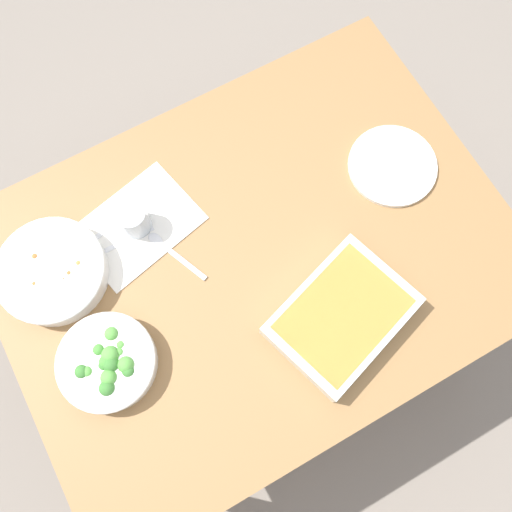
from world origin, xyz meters
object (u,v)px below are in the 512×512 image
(spoon_by_stew, at_px, (110,249))
(spoon_spare, at_px, (169,250))
(stew_bowl, at_px, (52,272))
(broccoli_bowl, at_px, (108,363))
(drink_cup, at_px, (134,220))
(baking_dish, at_px, (342,316))
(fork_on_table, at_px, (115,221))
(side_plate, at_px, (392,166))
(spoon_by_broccoli, at_px, (125,350))

(spoon_by_stew, distance_m, spoon_spare, 0.14)
(stew_bowl, relative_size, broccoli_bowl, 1.16)
(drink_cup, bearing_deg, stew_bowl, 5.29)
(stew_bowl, xyz_separation_m, drink_cup, (-0.22, -0.02, 0.01))
(baking_dish, bearing_deg, fork_on_table, -52.94)
(side_plate, height_order, spoon_by_broccoli, side_plate)
(stew_bowl, relative_size, spoon_by_stew, 1.44)
(stew_bowl, xyz_separation_m, spoon_spare, (-0.26, 0.07, -0.03))
(drink_cup, xyz_separation_m, spoon_spare, (-0.04, 0.09, -0.03))
(spoon_by_broccoli, height_order, spoon_spare, same)
(broccoli_bowl, distance_m, side_plate, 0.82)
(baking_dish, bearing_deg, drink_cup, -54.27)
(spoon_spare, bearing_deg, baking_dish, 128.77)
(drink_cup, height_order, spoon_by_stew, drink_cup)
(stew_bowl, height_order, drink_cup, drink_cup)
(stew_bowl, distance_m, baking_dish, 0.66)
(side_plate, distance_m, spoon_spare, 0.59)
(baking_dish, distance_m, fork_on_table, 0.58)
(drink_cup, height_order, fork_on_table, drink_cup)
(stew_bowl, height_order, spoon_by_broccoli, stew_bowl)
(broccoli_bowl, xyz_separation_m, baking_dish, (-0.50, 0.16, 0.00))
(fork_on_table, bearing_deg, baking_dish, 127.06)
(fork_on_table, bearing_deg, spoon_by_broccoli, 69.73)
(broccoli_bowl, relative_size, fork_on_table, 1.25)
(baking_dish, bearing_deg, stew_bowl, -37.85)
(stew_bowl, bearing_deg, side_plate, 170.13)
(baking_dish, relative_size, fork_on_table, 2.02)
(baking_dish, xyz_separation_m, drink_cup, (0.31, -0.43, 0.00))
(drink_cup, relative_size, fork_on_table, 0.49)
(baking_dish, distance_m, spoon_by_stew, 0.56)
(side_plate, bearing_deg, stew_bowl, -9.87)
(spoon_by_broccoli, distance_m, spoon_spare, 0.25)
(side_plate, bearing_deg, fork_on_table, -16.93)
(side_plate, height_order, fork_on_table, side_plate)
(broccoli_bowl, height_order, spoon_by_stew, broccoli_bowl)
(spoon_by_stew, relative_size, fork_on_table, 1.01)
(baking_dish, height_order, spoon_spare, baking_dish)
(fork_on_table, bearing_deg, side_plate, 163.07)
(drink_cup, xyz_separation_m, spoon_by_stew, (0.08, 0.02, -0.03))
(drink_cup, relative_size, spoon_by_stew, 0.48)
(stew_bowl, bearing_deg, spoon_by_broccoli, 105.80)
(spoon_spare, bearing_deg, stew_bowl, -15.88)
(spoon_by_stew, relative_size, spoon_by_broccoli, 1.01)
(stew_bowl, distance_m, fork_on_table, 0.18)
(broccoli_bowl, height_order, fork_on_table, broccoli_bowl)
(baking_dish, xyz_separation_m, spoon_spare, (0.27, -0.33, -0.03))
(stew_bowl, relative_size, spoon_spare, 1.49)
(spoon_by_stew, bearing_deg, side_plate, 168.48)
(spoon_spare, bearing_deg, drink_cup, -67.36)
(baking_dish, distance_m, drink_cup, 0.53)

